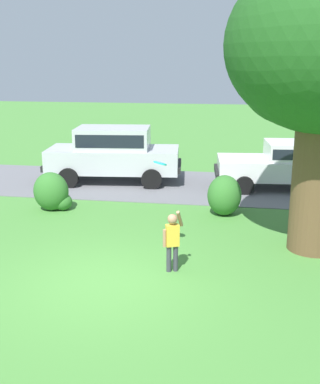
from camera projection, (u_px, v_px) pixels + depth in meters
The scene contains 8 objects.
ground_plane at pixel (108, 282), 9.29m from camera, with size 80.00×80.00×0.00m, color #478438.
driveway_strip at pixel (166, 185), 16.50m from camera, with size 28.00×4.40×0.02m, color slate.
shrub_near_tree at pixel (53, 193), 13.66m from camera, with size 1.08×0.82×1.10m.
shrub_centre_left at pixel (225, 196), 13.24m from camera, with size 0.93×0.96×1.12m.
parked_sedan at pixel (285, 163), 15.94m from camera, with size 4.54×2.39×1.56m.
parked_suv at pixel (113, 152), 16.72m from camera, with size 4.86×2.45×1.92m.
child_thrower at pixel (172, 238), 9.60m from camera, with size 0.39×0.37×1.29m.
frisbee at pixel (160, 163), 9.86m from camera, with size 0.29×0.28×0.13m.
Camera 1 is at (2.35, -8.24, 4.13)m, focal length 45.09 mm.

